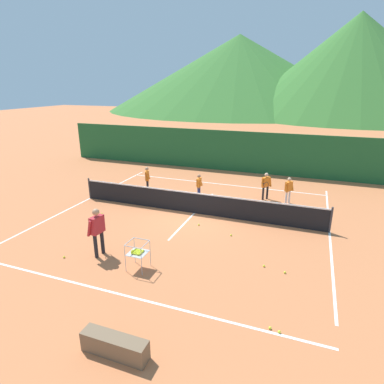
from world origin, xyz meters
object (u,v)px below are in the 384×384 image
student_1 (199,184)px  ball_cart (137,252)px  tennis_ball_5 (64,257)px  student_0 (147,177)px  tennis_ball_1 (231,235)px  tennis_ball_3 (285,272)px  student_3 (289,188)px  tennis_ball_4 (279,332)px  courtside_bench (115,346)px  tennis_ball_0 (102,214)px  tennis_ball_7 (270,328)px  tennis_net (194,203)px  tennis_ball_2 (264,266)px  instructor (97,228)px  tennis_ball_6 (199,225)px  student_2 (266,184)px

student_1 → ball_cart: bearing=-86.7°
tennis_ball_5 → student_0: bearing=95.0°
ball_cart → tennis_ball_1: size_ratio=13.22×
student_1 → tennis_ball_3: bearing=-49.5°
student_1 → student_3: size_ratio=0.93×
tennis_ball_4 → courtside_bench: size_ratio=0.05×
tennis_ball_5 → tennis_ball_0: bearing=106.7°
tennis_ball_5 → tennis_ball_7: 6.89m
tennis_net → tennis_ball_2: 4.94m
instructor → student_0: 6.66m
tennis_ball_3 → student_1: bearing=130.5°
tennis_ball_4 → tennis_ball_6: same height
tennis_ball_1 → tennis_ball_5: bearing=-143.6°
ball_cart → tennis_net: bearing=89.0°
tennis_ball_1 → tennis_ball_4: (2.25, -4.49, 0.00)m
instructor → student_1: bearing=79.3°
instructor → tennis_ball_7: 6.10m
tennis_ball_3 → student_3: bearing=94.1°
tennis_ball_0 → tennis_ball_6: same height
instructor → courtside_bench: (2.84, -3.40, -0.78)m
ball_cart → tennis_ball_5: bearing=-173.4°
student_0 → tennis_ball_2: 8.73m
tennis_ball_6 → tennis_ball_0: bearing=-174.8°
student_3 → tennis_ball_0: 8.72m
student_0 → tennis_ball_0: bearing=-97.4°
tennis_net → instructor: 4.91m
tennis_ball_3 → tennis_ball_4: bearing=-87.7°
instructor → tennis_ball_7: bearing=-14.4°
tennis_ball_3 → tennis_ball_4: (0.11, -2.59, 0.00)m
tennis_ball_0 → tennis_ball_3: same height
instructor → tennis_ball_1: size_ratio=24.67×
student_2 → tennis_ball_3: 6.67m
student_0 → tennis_ball_1: (5.41, -3.52, -0.79)m
tennis_ball_6 → instructor: bearing=-124.6°
tennis_ball_4 → tennis_ball_7: 0.22m
tennis_ball_2 → tennis_ball_7: same height
student_3 → tennis_ball_1: (-1.70, -4.33, -0.75)m
student_2 → student_3: student_2 is taller
student_0 → ball_cart: size_ratio=1.52×
student_3 → courtside_bench: bearing=-104.0°
student_2 → tennis_ball_2: bearing=-81.9°
student_3 → tennis_ball_3: 6.29m
tennis_net → student_3: size_ratio=8.59×
tennis_ball_4 → tennis_ball_0: bearing=150.8°
tennis_ball_4 → student_1: bearing=120.7°
tennis_ball_4 → tennis_ball_6: bearing=126.9°
tennis_ball_0 → tennis_ball_3: bearing=-13.6°
tennis_ball_0 → tennis_ball_4: same height
tennis_ball_0 → tennis_ball_5: same height
student_0 → tennis_ball_3: student_0 is taller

